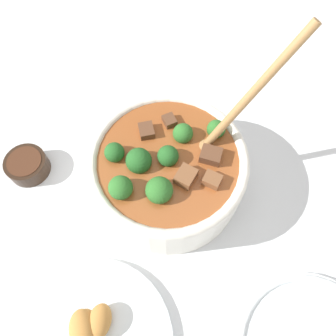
% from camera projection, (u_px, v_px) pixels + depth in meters
% --- Properties ---
extents(ground_plane, '(4.00, 4.00, 0.00)m').
position_uv_depth(ground_plane, '(168.00, 185.00, 0.57)').
color(ground_plane, silver).
extents(stew_bowl, '(0.24, 0.27, 0.28)m').
position_uv_depth(stew_bowl, '(168.00, 170.00, 0.51)').
color(stew_bowl, white).
rests_on(stew_bowl, ground_plane).
extents(condiment_bowl, '(0.07, 0.07, 0.03)m').
position_uv_depth(condiment_bowl, '(27.00, 165.00, 0.57)').
color(condiment_bowl, black).
rests_on(condiment_bowl, ground_plane).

